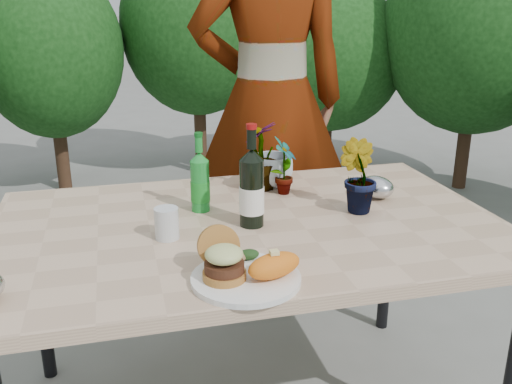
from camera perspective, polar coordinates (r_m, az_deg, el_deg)
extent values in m
cube|color=tan|center=(1.82, -0.62, -3.65)|extent=(1.60, 1.00, 0.04)
cylinder|color=black|center=(2.34, -20.80, -9.69)|extent=(0.05, 0.05, 0.71)
cylinder|color=black|center=(2.57, 12.99, -6.21)|extent=(0.05, 0.05, 0.71)
cylinder|color=#382316|center=(4.62, -18.74, 2.73)|extent=(0.10, 0.10, 0.42)
ellipsoid|color=#20571D|center=(4.47, -19.92, 13.19)|extent=(1.04, 1.04, 1.27)
cylinder|color=#382316|center=(4.83, -5.54, 4.87)|extent=(0.10, 0.10, 0.50)
ellipsoid|color=#20571D|center=(4.69, -5.93, 16.26)|extent=(1.20, 1.20, 1.41)
cylinder|color=#382316|center=(4.82, 6.91, 4.03)|extent=(0.10, 0.10, 0.38)
ellipsoid|color=#20571D|center=(4.68, 7.30, 13.29)|extent=(1.19, 1.19, 1.18)
cylinder|color=#382316|center=(4.71, 19.88, 3.03)|extent=(0.10, 0.10, 0.44)
ellipsoid|color=#20571D|center=(4.55, 21.32, 15.08)|extent=(1.36, 1.36, 1.54)
cylinder|color=white|center=(1.46, -1.01, -8.67)|extent=(0.28, 0.28, 0.01)
cylinder|color=#B7722D|center=(1.44, -3.17, -8.29)|extent=(0.11, 0.11, 0.02)
cylinder|color=#472314|center=(1.43, -3.19, -7.49)|extent=(0.10, 0.10, 0.02)
ellipsoid|color=beige|center=(1.41, -3.22, -6.24)|extent=(0.10, 0.10, 0.04)
cylinder|color=#B7722D|center=(1.48, -3.77, -5.40)|extent=(0.11, 0.06, 0.11)
ellipsoid|color=orange|center=(1.44, 1.82, -7.36)|extent=(0.17, 0.12, 0.06)
ellipsoid|color=olive|center=(1.53, -1.80, -6.48)|extent=(0.04, 0.04, 0.02)
ellipsoid|color=#193814|center=(1.54, -0.74, -6.26)|extent=(0.06, 0.04, 0.03)
cylinder|color=black|center=(1.76, -0.43, -0.12)|extent=(0.07, 0.07, 0.21)
cylinder|color=white|center=(1.77, -0.43, -0.77)|extent=(0.08, 0.08, 0.09)
cone|color=black|center=(1.72, -0.44, 3.78)|extent=(0.07, 0.07, 0.04)
cylinder|color=black|center=(1.71, -0.45, 5.33)|extent=(0.03, 0.03, 0.06)
cylinder|color=maroon|center=(1.70, -0.45, 6.58)|extent=(0.03, 0.03, 0.02)
cylinder|color=#18882C|center=(1.90, -5.61, 0.61)|extent=(0.06, 0.06, 0.17)
cylinder|color=#198C26|center=(1.90, -5.59, 0.11)|extent=(0.06, 0.06, 0.07)
cone|color=#18882C|center=(1.87, -5.71, 3.55)|extent=(0.06, 0.06, 0.03)
cylinder|color=#18882C|center=(1.86, -5.75, 4.77)|extent=(0.02, 0.02, 0.05)
cylinder|color=#0C5919|center=(1.85, -5.78, 5.74)|extent=(0.03, 0.03, 0.01)
cylinder|color=silver|center=(1.70, -8.92, -3.11)|extent=(0.07, 0.07, 0.09)
imported|color=#23581E|center=(2.04, 2.83, 2.63)|extent=(0.12, 0.13, 0.21)
imported|color=#20531C|center=(1.90, 10.11, 1.55)|extent=(0.16, 0.17, 0.24)
imported|color=#255C1F|center=(2.10, 0.51, 3.65)|extent=(0.20, 0.20, 0.25)
imported|color=silver|center=(2.14, 1.67, 2.14)|extent=(0.19, 0.19, 0.12)
ellipsoid|color=#B6B9BE|center=(2.07, 11.92, 0.48)|extent=(0.16, 0.17, 0.08)
imported|color=#916248|center=(2.59, 1.42, 9.12)|extent=(0.75, 0.51, 1.97)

